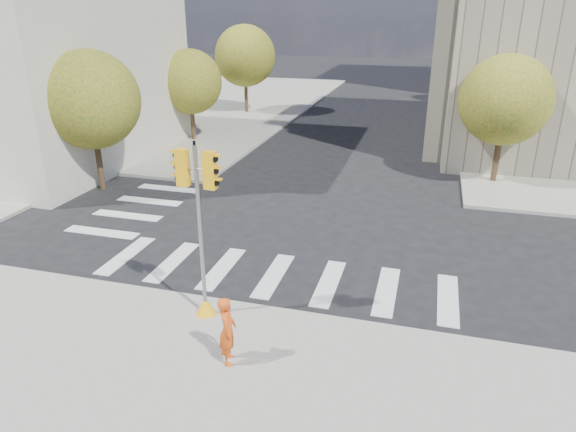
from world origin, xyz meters
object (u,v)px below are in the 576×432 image
object	(u,v)px
planter_wall	(9,180)
photographer	(227,330)
traffic_signal	(201,245)
lamp_far	(488,57)
lamp_near	(509,79)

from	to	relation	value
planter_wall	photographer	bearing A→B (deg)	-23.83
traffic_signal	planter_wall	distance (m)	15.84
lamp_far	planter_wall	xyz separation A→B (m)	(-22.87, -25.08, -4.18)
lamp_far	planter_wall	distance (m)	34.20
lamp_near	traffic_signal	bearing A→B (deg)	-115.98
traffic_signal	planter_wall	size ratio (longest dim) A/B	0.81
photographer	planter_wall	size ratio (longest dim) A/B	0.29
photographer	planter_wall	xyz separation A→B (m)	(-15.07, 9.53, -0.62)
lamp_far	planter_wall	world-z (taller)	lamp_far
lamp_far	traffic_signal	size ratio (longest dim) A/B	1.66
traffic_signal	photographer	distance (m)	2.55
lamp_near	traffic_signal	world-z (taller)	lamp_near
lamp_far	photographer	xyz separation A→B (m)	(-7.79, -34.60, -3.56)
lamp_near	photographer	xyz separation A→B (m)	(-7.79, -20.60, -3.56)
lamp_near	lamp_far	xyz separation A→B (m)	(0.00, 14.00, 0.00)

